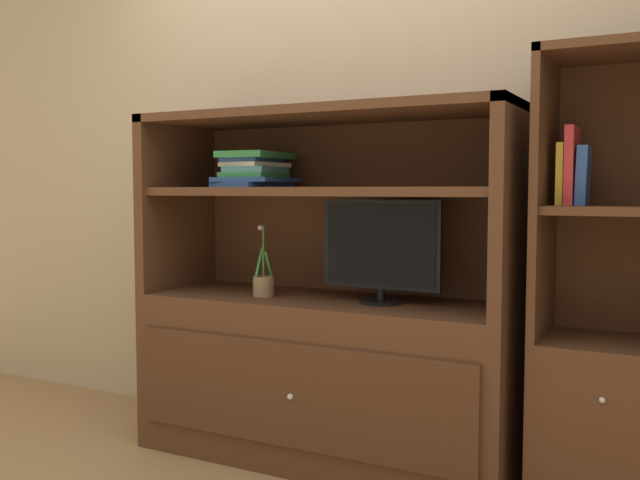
% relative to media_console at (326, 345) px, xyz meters
% --- Properties ---
extents(painted_rear_wall, '(6.00, 0.10, 2.80)m').
position_rel_media_console_xyz_m(painted_rear_wall, '(0.00, 0.35, 0.91)').
color(painted_rear_wall, tan).
rests_on(painted_rear_wall, ground_plane).
extents(media_console, '(1.61, 0.58, 1.47)m').
position_rel_media_console_xyz_m(media_console, '(0.00, 0.00, 0.00)').
color(media_console, '#4C2D1C').
rests_on(media_console, ground_plane).
extents(tv_monitor, '(0.50, 0.17, 0.42)m').
position_rel_media_console_xyz_m(tv_monitor, '(0.26, -0.01, 0.42)').
color(tv_monitor, black).
rests_on(tv_monitor, media_console).
extents(potted_plant, '(0.09, 0.09, 0.31)m').
position_rel_media_console_xyz_m(potted_plant, '(-0.26, -0.07, 0.25)').
color(potted_plant, '#8C7251').
rests_on(potted_plant, media_console).
extents(magazine_stack, '(0.29, 0.35, 0.15)m').
position_rel_media_console_xyz_m(magazine_stack, '(-0.35, 0.00, 0.74)').
color(magazine_stack, '#2D519E').
rests_on(magazine_stack, media_console).
extents(bookshelf_tall, '(0.50, 0.42, 1.63)m').
position_rel_media_console_xyz_m(bookshelf_tall, '(1.12, 0.01, 0.05)').
color(bookshelf_tall, '#4C2D1C').
rests_on(bookshelf_tall, ground_plane).
extents(upright_book_row, '(0.10, 0.16, 0.28)m').
position_rel_media_console_xyz_m(upright_book_row, '(0.98, -0.00, 0.72)').
color(upright_book_row, gold).
rests_on(upright_book_row, bookshelf_tall).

